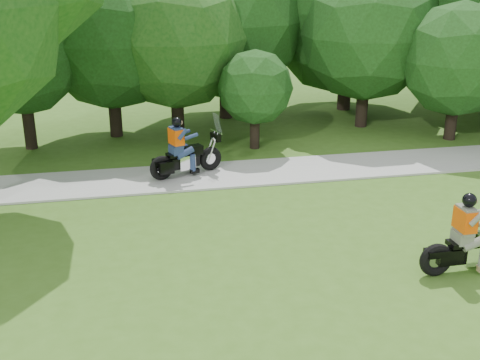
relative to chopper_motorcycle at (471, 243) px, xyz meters
name	(u,v)px	position (x,y,z in m)	size (l,w,h in m)	color
walkway	(339,167)	(-0.28, 6.57, -0.60)	(60.00, 2.20, 0.06)	#A3A39E
tree_line	(369,23)	(2.99, 12.76, 2.94)	(40.26, 11.18, 7.49)	black
chopper_motorcycle	(471,243)	(0.00, 0.00, 0.00)	(2.38, 0.63, 1.71)	black
touring_motorcycle	(182,155)	(-5.00, 6.63, 0.06)	(2.20, 1.26, 1.74)	black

